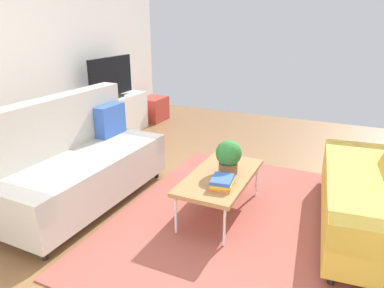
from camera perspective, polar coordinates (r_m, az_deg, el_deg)
ground_plane at (r=3.68m, az=5.03°, el=-10.53°), size 7.68×7.68×0.00m
wall_far at (r=4.90m, az=-27.72°, el=12.89°), size 6.40×0.12×2.90m
area_rug at (r=3.52m, az=7.25°, el=-11.97°), size 2.90×2.20×0.01m
couch_beige at (r=3.82m, az=-17.94°, el=-2.89°), size 1.91×0.86×1.10m
coffee_table at (r=3.44m, az=4.61°, el=-5.39°), size 1.10×0.56×0.42m
tv_console at (r=5.90m, az=-12.60°, el=4.23°), size 1.40×0.44×0.64m
tv at (r=5.76m, az=-12.91°, el=10.28°), size 1.00×0.20×0.64m
storage_trunk at (r=6.75m, az=-6.22°, el=5.64°), size 0.52×0.40×0.44m
potted_plant at (r=3.41m, az=5.92°, el=-1.91°), size 0.25×0.25×0.33m
table_book_0 at (r=3.20m, az=4.87°, el=-6.62°), size 0.25×0.19×0.03m
table_book_1 at (r=3.18m, az=4.88°, el=-6.21°), size 0.28×0.23×0.03m
table_book_2 at (r=3.17m, az=4.90°, el=-5.72°), size 0.26×0.21×0.03m
vase_0 at (r=5.40m, az=-17.05°, el=6.85°), size 0.12×0.12×0.17m
vase_1 at (r=5.54m, az=-15.82°, el=7.10°), size 0.09×0.09×0.13m
bottle_0 at (r=5.59m, az=-14.13°, el=7.40°), size 0.06×0.06×0.14m
bottle_1 at (r=5.68m, az=-13.43°, el=7.73°), size 0.05×0.05×0.16m
bottle_2 at (r=5.75m, az=-12.83°, el=8.09°), size 0.05×0.05×0.19m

